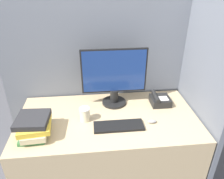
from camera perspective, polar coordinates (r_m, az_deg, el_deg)
cubicle_panel_rear at (r=2.17m, az=-2.10°, el=2.10°), size 1.91×0.04×1.73m
cubicle_panel_right at (r=2.03m, az=21.66°, el=-2.06°), size 0.04×0.85×1.73m
desk at (r=2.10m, az=-0.96°, el=-15.44°), size 1.51×0.79×0.74m
monitor at (r=1.93m, az=0.58°, el=3.01°), size 0.58×0.22×0.53m
keyboard at (r=1.75m, az=1.76°, el=-9.50°), size 0.40×0.14×0.02m
mouse at (r=1.82m, az=10.46°, el=-8.19°), size 0.07×0.04×0.03m
coffee_cup at (r=1.81m, az=-7.12°, el=-6.44°), size 0.09×0.09×0.12m
book_stack at (r=1.75m, az=-19.60°, el=-8.83°), size 0.26×0.31×0.15m
desk_telephone at (r=2.06m, az=12.35°, el=-2.74°), size 0.17×0.18×0.10m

